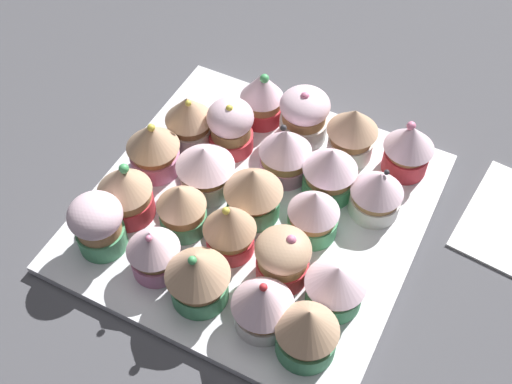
# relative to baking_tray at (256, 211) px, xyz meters

# --- Properties ---
(ground_plane) EXTENTS (1.80, 1.80, 0.03)m
(ground_plane) POSITION_rel_baking_tray_xyz_m (0.00, 0.00, -0.02)
(ground_plane) COLOR #4C4C51
(baking_tray) EXTENTS (0.37, 0.37, 0.01)m
(baking_tray) POSITION_rel_baking_tray_xyz_m (0.00, 0.00, 0.00)
(baking_tray) COLOR silver
(baking_tray) RESTS_ON ground_plane
(cupcake_0) EXTENTS (0.06, 0.06, 0.07)m
(cupcake_0) POSITION_rel_baking_tray_xyz_m (-0.13, -0.13, 0.04)
(cupcake_0) COLOR #D1333D
(cupcake_0) RESTS_ON baking_tray
(cupcake_1) EXTENTS (0.06, 0.06, 0.08)m
(cupcake_1) POSITION_rel_baking_tray_xyz_m (-0.06, -0.13, 0.05)
(cupcake_1) COLOR white
(cupcake_1) RESTS_ON baking_tray
(cupcake_2) EXTENTS (0.06, 0.06, 0.07)m
(cupcake_2) POSITION_rel_baking_tray_xyz_m (-0.00, -0.13, 0.04)
(cupcake_2) COLOR white
(cupcake_2) RESTS_ON baking_tray
(cupcake_3) EXTENTS (0.05, 0.05, 0.08)m
(cupcake_3) POSITION_rel_baking_tray_xyz_m (0.06, -0.13, 0.04)
(cupcake_3) COLOR #D1333D
(cupcake_3) RESTS_ON baking_tray
(cupcake_4) EXTENTS (0.06, 0.06, 0.07)m
(cupcake_4) POSITION_rel_baking_tray_xyz_m (-0.12, -0.06, 0.04)
(cupcake_4) COLOR white
(cupcake_4) RESTS_ON baking_tray
(cupcake_5) EXTENTS (0.06, 0.06, 0.07)m
(cupcake_5) POSITION_rel_baking_tray_xyz_m (-0.06, -0.06, 0.04)
(cupcake_5) COLOR #4C9E6B
(cupcake_5) RESTS_ON baking_tray
(cupcake_6) EXTENTS (0.06, 0.06, 0.07)m
(cupcake_6) POSITION_rel_baking_tray_xyz_m (-0.01, -0.06, 0.04)
(cupcake_6) COLOR pink
(cupcake_6) RESTS_ON baking_tray
(cupcake_7) EXTENTS (0.06, 0.06, 0.08)m
(cupcake_7) POSITION_rel_baking_tray_xyz_m (0.07, -0.07, 0.04)
(cupcake_7) COLOR #D1333D
(cupcake_7) RESTS_ON baking_tray
(cupcake_8) EXTENTS (0.06, 0.06, 0.07)m
(cupcake_8) POSITION_rel_baking_tray_xyz_m (0.12, -0.06, 0.04)
(cupcake_8) COLOR white
(cupcake_8) RESTS_ON baking_tray
(cupcake_9) EXTENTS (0.06, 0.06, 0.07)m
(cupcake_9) POSITION_rel_baking_tray_xyz_m (-0.07, -0.00, 0.04)
(cupcake_9) COLOR #4C9E6B
(cupcake_9) RESTS_ON baking_tray
(cupcake_10) EXTENTS (0.07, 0.07, 0.07)m
(cupcake_10) POSITION_rel_baking_tray_xyz_m (-0.00, 0.01, 0.04)
(cupcake_10) COLOR #4C9E6B
(cupcake_10) RESTS_ON baking_tray
(cupcake_11) EXTENTS (0.07, 0.07, 0.07)m
(cupcake_11) POSITION_rel_baking_tray_xyz_m (0.06, 0.00, 0.04)
(cupcake_11) COLOR white
(cupcake_11) RESTS_ON baking_tray
(cupcake_12) EXTENTS (0.06, 0.06, 0.08)m
(cupcake_12) POSITION_rel_baking_tray_xyz_m (0.14, -0.00, 0.04)
(cupcake_12) COLOR pink
(cupcake_12) RESTS_ON baking_tray
(cupcake_13) EXTENTS (0.06, 0.06, 0.06)m
(cupcake_13) POSITION_rel_baking_tray_xyz_m (-0.13, 0.07, 0.04)
(cupcake_13) COLOR #4C9E6B
(cupcake_13) RESTS_ON baking_tray
(cupcake_14) EXTENTS (0.06, 0.06, 0.07)m
(cupcake_14) POSITION_rel_baking_tray_xyz_m (-0.07, 0.07, 0.04)
(cupcake_14) COLOR #D1333D
(cupcake_14) RESTS_ON baking_tray
(cupcake_15) EXTENTS (0.06, 0.06, 0.08)m
(cupcake_15) POSITION_rel_baking_tray_xyz_m (0.00, 0.06, 0.05)
(cupcake_15) COLOR #D1333D
(cupcake_15) RESTS_ON baking_tray
(cupcake_16) EXTENTS (0.05, 0.05, 0.07)m
(cupcake_16) POSITION_rel_baking_tray_xyz_m (0.06, 0.06, 0.04)
(cupcake_16) COLOR #4C9E6B
(cupcake_16) RESTS_ON baking_tray
(cupcake_17) EXTENTS (0.06, 0.06, 0.08)m
(cupcake_17) POSITION_rel_baking_tray_xyz_m (0.13, 0.07, 0.04)
(cupcake_17) COLOR #D1333D
(cupcake_17) RESTS_ON baking_tray
(cupcake_18) EXTENTS (0.06, 0.06, 0.08)m
(cupcake_18) POSITION_rel_baking_tray_xyz_m (-0.12, 0.13, 0.04)
(cupcake_18) COLOR #4C9E6B
(cupcake_18) RESTS_ON baking_tray
(cupcake_19) EXTENTS (0.06, 0.06, 0.08)m
(cupcake_19) POSITION_rel_baking_tray_xyz_m (-0.07, 0.13, 0.04)
(cupcake_19) COLOR white
(cupcake_19) RESTS_ON baking_tray
(cupcake_20) EXTENTS (0.07, 0.07, 0.08)m
(cupcake_20) POSITION_rel_baking_tray_xyz_m (-0.00, 0.13, 0.05)
(cupcake_20) COLOR #4C9E6B
(cupcake_20) RESTS_ON baking_tray
(cupcake_21) EXTENTS (0.06, 0.06, 0.07)m
(cupcake_21) POSITION_rel_baking_tray_xyz_m (0.06, 0.12, 0.04)
(cupcake_21) COLOR pink
(cupcake_21) RESTS_ON baking_tray
(cupcake_22) EXTENTS (0.06, 0.06, 0.07)m
(cupcake_22) POSITION_rel_baking_tray_xyz_m (0.13, 0.12, 0.04)
(cupcake_22) COLOR #4C9E6B
(cupcake_22) RESTS_ON baking_tray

